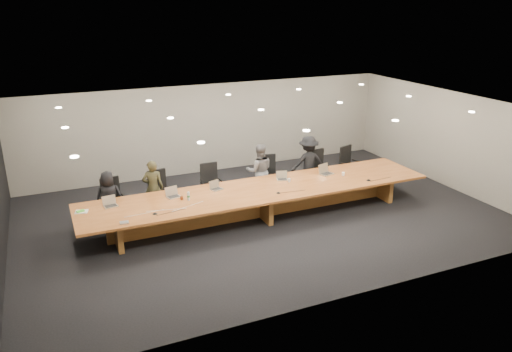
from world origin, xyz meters
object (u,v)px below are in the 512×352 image
Objects in this scene: laptop_b at (173,192)px; water_bottle at (188,196)px; av_box at (124,223)px; mic_left at (155,213)px; paper_cup_far at (343,174)px; person_a at (109,197)px; laptop_d at (282,176)px; person_c at (259,171)px; paper_cup_near at (289,180)px; chair_left at (161,193)px; chair_right at (321,169)px; laptop_a at (110,202)px; amber_mug at (182,198)px; person_b at (153,188)px; chair_mid_left at (212,184)px; person_d at (308,163)px; mic_right at (369,180)px; laptop_c at (217,185)px; conference_table at (261,197)px; chair_far_left at (113,200)px; laptop_e at (327,169)px; mic_center at (278,193)px; chair_mid_right at (269,175)px; chair_far_right at (351,165)px.

laptop_b reaches higher than water_bottle.
mic_left is at bearing 22.49° from av_box.
paper_cup_far is (4.61, -0.32, -0.08)m from laptop_b.
person_a is 4.43m from laptop_d.
paper_cup_near is (0.37, -1.07, 0.03)m from person_c.
chair_right is at bearing -9.02° from chair_left.
laptop_a is 3.56× the size of amber_mug.
water_bottle is at bearing 129.05° from person_b.
paper_cup_near is (3.34, -1.05, 0.07)m from person_b.
chair_mid_left is 3.96× the size of laptop_d.
person_d is 2.00m from mic_right.
laptop_c is (-3.10, -0.86, 0.07)m from person_d.
mic_right reaches higher than conference_table.
person_d is 8.52× the size of av_box.
chair_right is 9.51× the size of mic_right.
chair_far_left is at bearing 166.62° from paper_cup_near.
laptop_b is (-2.15, 0.34, 0.36)m from conference_table.
mic_center is at bearing -174.47° from laptop_e.
chair_mid_right reaches higher than paper_cup_near.
water_bottle reaches higher than amber_mug.
person_d is 16.56× the size of paper_cup_far.
paper_cup_far is at bearing 164.29° from person_c.
laptop_a is 1.48m from laptop_b.
laptop_d is at bearing -18.21° from laptop_c.
chair_mid_right reaches higher than laptop_d.
chair_mid_left is 0.72× the size of person_d.
mic_right is (5.31, -1.80, 0.04)m from person_b.
person_c is 2.82m from laptop_b.
conference_table is 1.16m from laptop_c.
laptop_b is at bearing 176.08° from paper_cup_far.
person_a is at bearing -173.00° from laptop_d.
chair_far_right is at bearing -166.39° from person_b.
chair_far_left reaches higher than laptop_c.
person_d is at bearing 15.81° from amber_mug.
laptop_c is at bearing -9.26° from laptop_b.
chair_far_right is 1.90m from mic_right.
chair_mid_left is 3.31m from chair_right.
chair_mid_left is 5.69× the size of water_bottle.
person_c reaches higher than laptop_d.
chair_right is 0.99m from laptop_e.
chair_mid_left is 2.93m from laptop_a.
paper_cup_far is (4.72, -1.18, 0.22)m from chair_left.
mic_center is at bearing -13.38° from amber_mug.
laptop_a reaches higher than av_box.
chair_far_right is 12.39× the size of paper_cup_near.
conference_table is 0.95m from paper_cup_near.
chair_left is 5.42m from mic_right.
chair_right is 1.94m from person_c.
laptop_d is (-2.71, -0.81, 0.30)m from chair_far_right.
person_d reaches higher than amber_mug.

